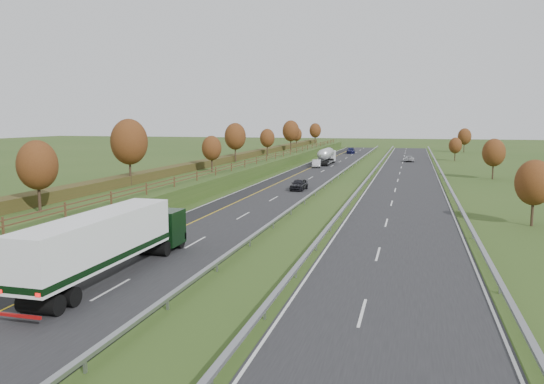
# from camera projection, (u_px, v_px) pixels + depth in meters

# --- Properties ---
(ground) EXTENTS (400.00, 400.00, 0.00)m
(ground) POSITION_uv_depth(u_px,v_px,m) (349.00, 182.00, 81.71)
(ground) COLOR #2E4819
(ground) RESTS_ON ground
(near_carriageway) EXTENTS (10.50, 200.00, 0.04)m
(near_carriageway) POSITION_uv_depth(u_px,v_px,m) (304.00, 177.00, 88.53)
(near_carriageway) COLOR black
(near_carriageway) RESTS_ON ground
(far_carriageway) EXTENTS (10.50, 200.00, 0.04)m
(far_carriageway) POSITION_uv_depth(u_px,v_px,m) (406.00, 180.00, 84.33)
(far_carriageway) COLOR black
(far_carriageway) RESTS_ON ground
(hard_shoulder) EXTENTS (3.00, 200.00, 0.04)m
(hard_shoulder) POSITION_uv_depth(u_px,v_px,m) (283.00, 177.00, 89.48)
(hard_shoulder) COLOR black
(hard_shoulder) RESTS_ON ground
(lane_markings) EXTENTS (26.75, 200.00, 0.01)m
(lane_markings) POSITION_uv_depth(u_px,v_px,m) (343.00, 178.00, 86.78)
(lane_markings) COLOR silver
(lane_markings) RESTS_ON near_carriageway
(embankment_left) EXTENTS (12.00, 200.00, 2.00)m
(embankment_left) POSITION_uv_depth(u_px,v_px,m) (231.00, 170.00, 91.71)
(embankment_left) COLOR #2E4819
(embankment_left) RESTS_ON ground
(hedge_left) EXTENTS (2.20, 180.00, 1.10)m
(hedge_left) POSITION_uv_depth(u_px,v_px,m) (220.00, 160.00, 92.01)
(hedge_left) COLOR #373817
(hedge_left) RESTS_ON embankment_left
(fence_left) EXTENTS (0.12, 189.06, 1.20)m
(fence_left) POSITION_uv_depth(u_px,v_px,m) (255.00, 160.00, 89.94)
(fence_left) COLOR #422B19
(fence_left) RESTS_ON embankment_left
(median_barrier_near) EXTENTS (0.32, 200.00, 0.71)m
(median_barrier_near) POSITION_uv_depth(u_px,v_px,m) (338.00, 175.00, 87.00)
(median_barrier_near) COLOR gray
(median_barrier_near) RESTS_ON ground
(median_barrier_far) EXTENTS (0.32, 200.00, 0.71)m
(median_barrier_far) POSITION_uv_depth(u_px,v_px,m) (370.00, 175.00, 85.70)
(median_barrier_far) COLOR gray
(median_barrier_far) RESTS_ON ground
(outer_barrier_far) EXTENTS (0.32, 200.00, 0.71)m
(outer_barrier_far) POSITION_uv_depth(u_px,v_px,m) (444.00, 177.00, 82.77)
(outer_barrier_far) COLOR gray
(outer_barrier_far) RESTS_ON ground
(trees_left) EXTENTS (6.64, 164.30, 7.66)m
(trees_left) POSITION_uv_depth(u_px,v_px,m) (226.00, 139.00, 87.67)
(trees_left) COLOR #2D2116
(trees_left) RESTS_ON embankment_left
(trees_far) EXTENTS (8.45, 118.60, 7.12)m
(trees_far) POSITION_uv_depth(u_px,v_px,m) (476.00, 146.00, 108.34)
(trees_far) COLOR #2D2116
(trees_far) RESTS_ON ground
(box_lorry) EXTENTS (2.58, 16.28, 4.06)m
(box_lorry) POSITION_uv_depth(u_px,v_px,m) (109.00, 241.00, 31.71)
(box_lorry) COLOR black
(box_lorry) RESTS_ON near_carriageway
(road_tanker) EXTENTS (2.40, 11.22, 3.46)m
(road_tanker) POSITION_uv_depth(u_px,v_px,m) (327.00, 156.00, 114.22)
(road_tanker) COLOR silver
(road_tanker) RESTS_ON near_carriageway
(car_dark_near) EXTENTS (1.99, 4.59, 1.54)m
(car_dark_near) POSITION_uv_depth(u_px,v_px,m) (299.00, 184.00, 72.21)
(car_dark_near) COLOR black
(car_dark_near) RESTS_ON near_carriageway
(car_silver_mid) EXTENTS (2.24, 4.87, 1.55)m
(car_silver_mid) POSITION_uv_depth(u_px,v_px,m) (317.00, 163.00, 106.91)
(car_silver_mid) COLOR #B9BABE
(car_silver_mid) RESTS_ON near_carriageway
(car_small_far) EXTENTS (2.63, 5.67, 1.60)m
(car_small_far) POSITION_uv_depth(u_px,v_px,m) (351.00, 151.00, 151.14)
(car_small_far) COLOR #151742
(car_small_far) RESTS_ON near_carriageway
(car_oncoming) EXTENTS (2.30, 4.85, 1.34)m
(car_oncoming) POSITION_uv_depth(u_px,v_px,m) (409.00, 159.00, 121.63)
(car_oncoming) COLOR silver
(car_oncoming) RESTS_ON far_carriageway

